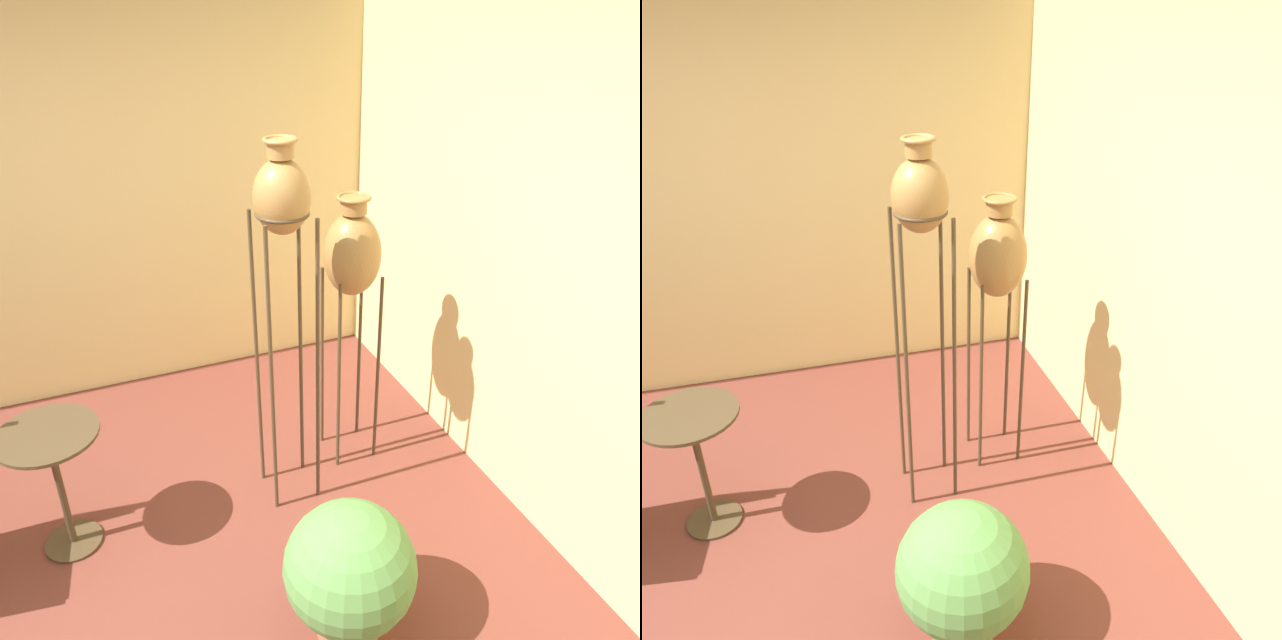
% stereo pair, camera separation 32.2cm
% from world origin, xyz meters
% --- Properties ---
extents(wall_back, '(8.27, 0.06, 2.70)m').
position_xyz_m(wall_back, '(0.00, 2.17, 1.35)').
color(wall_back, beige).
rests_on(wall_back, ground_plane).
extents(wall_right, '(0.06, 8.27, 2.70)m').
position_xyz_m(wall_right, '(2.17, 0.00, 1.35)').
color(wall_right, beige).
rests_on(wall_right, ground_plane).
extents(vase_stand_tall, '(0.26, 0.26, 1.96)m').
position_xyz_m(vase_stand_tall, '(1.04, 0.67, 1.63)').
color(vase_stand_tall, '#473823').
rests_on(vase_stand_tall, ground_plane).
extents(vase_stand_medium, '(0.31, 0.31, 1.60)m').
position_xyz_m(vase_stand_medium, '(1.49, 0.86, 1.27)').
color(vase_stand_medium, '#473823').
rests_on(vase_stand_medium, ground_plane).
extents(side_table, '(0.47, 0.47, 0.71)m').
position_xyz_m(side_table, '(-0.13, 0.71, 0.51)').
color(side_table, '#473823').
rests_on(side_table, ground_plane).
extents(potted_plant, '(0.56, 0.56, 0.68)m').
position_xyz_m(potted_plant, '(0.97, -0.28, 0.37)').
color(potted_plant, '#B26647').
rests_on(potted_plant, ground_plane).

